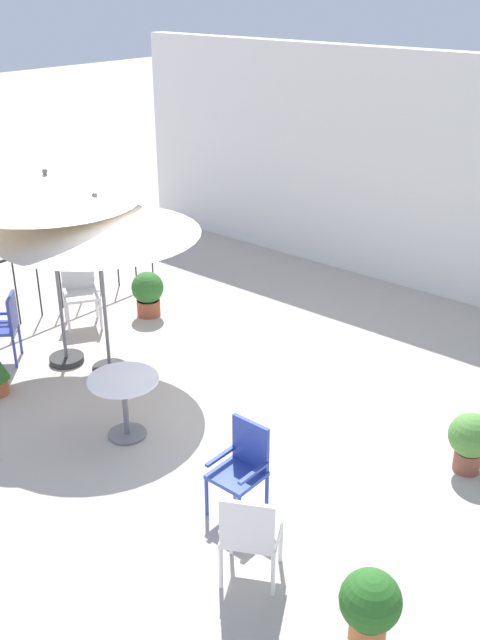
% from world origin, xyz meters
% --- Properties ---
extents(ground_plane, '(60.00, 60.00, 0.00)m').
position_xyz_m(ground_plane, '(0.00, 0.00, 0.00)').
color(ground_plane, '#B8AC9F').
extents(villa_facade, '(11.53, 0.30, 3.57)m').
position_xyz_m(villa_facade, '(0.00, 4.58, 1.79)').
color(villa_facade, white).
rests_on(villa_facade, ground).
extents(terrace_railing, '(0.03, 4.84, 1.01)m').
position_xyz_m(terrace_railing, '(-3.66, -0.00, 0.68)').
color(terrace_railing, black).
rests_on(terrace_railing, ground).
extents(patio_umbrella_0, '(2.19, 2.19, 2.52)m').
position_xyz_m(patio_umbrella_0, '(-2.23, -0.65, 2.28)').
color(patio_umbrella_0, '#2D2D2D').
rests_on(patio_umbrella_0, ground).
extents(patio_umbrella_1, '(2.39, 2.39, 2.31)m').
position_xyz_m(patio_umbrella_1, '(-1.60, -0.46, 2.03)').
color(patio_umbrella_1, '#2D2D2D').
rests_on(patio_umbrella_1, ground).
extents(cafe_table_0, '(0.75, 0.75, 0.71)m').
position_xyz_m(cafe_table_0, '(-0.38, -1.26, 0.49)').
color(cafe_table_0, white).
rests_on(cafe_table_0, ground).
extents(patio_chair_0, '(0.61, 0.60, 0.90)m').
position_xyz_m(patio_chair_0, '(1.96, -2.02, 0.52)').
color(patio_chair_0, white).
rests_on(patio_chair_0, ground).
extents(patio_chair_1, '(0.63, 0.63, 0.92)m').
position_xyz_m(patio_chair_1, '(-2.83, -1.12, 0.53)').
color(patio_chair_1, '#334297').
rests_on(patio_chair_1, ground).
extents(patio_chair_3, '(0.65, 0.65, 0.89)m').
position_xyz_m(patio_chair_3, '(-2.98, 0.22, 0.53)').
color(patio_chair_3, silver).
rests_on(patio_chair_3, ground).
extents(patio_chair_4, '(0.43, 0.43, 0.91)m').
position_xyz_m(patio_chair_4, '(1.34, -1.36, 0.51)').
color(patio_chair_4, '#2A40A2').
rests_on(patio_chair_4, ground).
extents(potted_plant_0, '(0.45, 0.45, 0.64)m').
position_xyz_m(potted_plant_0, '(2.69, 0.55, 0.37)').
color(potted_plant_0, brown).
rests_on(potted_plant_0, ground).
extents(potted_plant_1, '(0.47, 0.47, 0.63)m').
position_xyz_m(potted_plant_1, '(3.01, -1.90, 0.36)').
color(potted_plant_1, '#CC733E').
rests_on(potted_plant_1, ground).
extents(potted_plant_3, '(0.47, 0.47, 0.67)m').
position_xyz_m(potted_plant_3, '(-2.47, 1.02, 0.37)').
color(potted_plant_3, '#A04C35').
rests_on(potted_plant_3, ground).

